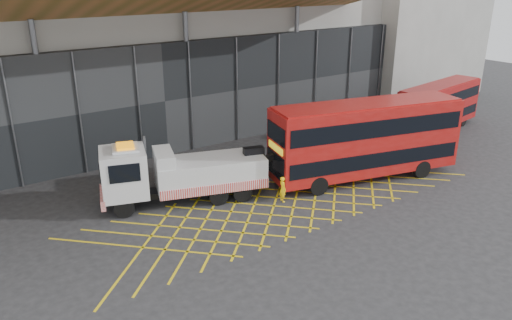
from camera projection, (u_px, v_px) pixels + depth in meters
ground_plane at (226, 221)px, 26.88m from camera, size 120.00×120.00×0.00m
road_markings at (285, 202)px, 29.02m from camera, size 24.76×7.16×0.01m
construction_building at (121, 21)px, 38.81m from camera, size 55.00×23.97×18.00m
recovery_truck at (179, 173)px, 28.53m from camera, size 10.95×5.38×3.85m
bus_towed at (366, 137)px, 31.47m from camera, size 12.68×5.76×5.04m
bus_second at (439, 105)px, 41.41m from camera, size 9.94×3.63×3.95m
worker at (283, 189)px, 28.92m from camera, size 0.46×0.62×1.55m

